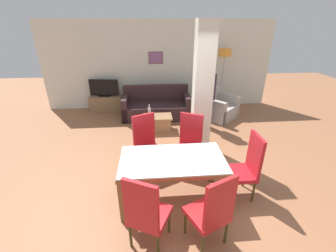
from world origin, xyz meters
The scene contains 17 objects.
ground_plane centered at (0.00, 0.00, 0.00)m, with size 18.00×18.00×0.00m, color #9D6442.
back_wall centered at (0.00, 4.41, 1.35)m, with size 7.20×0.09×2.70m.
divider_pillar centered at (0.76, 1.52, 1.35)m, with size 0.38×0.31×2.70m.
dining_table centered at (0.00, 0.00, 0.61)m, with size 1.61×0.89×0.77m.
dining_chair_head_right centered at (1.18, 0.00, 0.58)m, with size 0.46×0.46×1.11m.
dining_chair_far_right centered at (0.40, 0.83, 0.58)m, with size 0.61×0.61×1.11m.
dining_chair_far_left centered at (-0.40, 0.87, 0.58)m, with size 0.61×0.61×1.11m.
dining_chair_near_left centered at (-0.40, -0.83, 0.58)m, with size 0.62×0.62×1.11m.
dining_chair_near_right centered at (0.40, -0.87, 0.58)m, with size 0.61×0.61×1.11m.
sofa centered at (-0.13, 3.52, 0.30)m, with size 1.97×0.91×0.89m.
armchair centered at (1.68, 3.27, 0.30)m, with size 1.25×1.25×0.87m.
coffee_table centered at (-0.13, 2.57, 0.20)m, with size 0.75×0.47×0.39m.
bottle centered at (-0.34, 2.63, 0.51)m, with size 0.08×0.08×0.30m.
tv_stand centered at (-1.73, 4.13, 0.24)m, with size 0.99×0.40×0.49m.
tv_screen centered at (-1.73, 4.13, 0.74)m, with size 0.91×0.24×0.53m.
floor_lamp centered at (2.00, 4.07, 1.61)m, with size 0.37×0.37×1.89m.
standing_person centered at (1.20, 2.62, 0.99)m, with size 0.23×0.39×1.71m.
Camera 1 is at (-0.30, -2.84, 2.68)m, focal length 24.00 mm.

